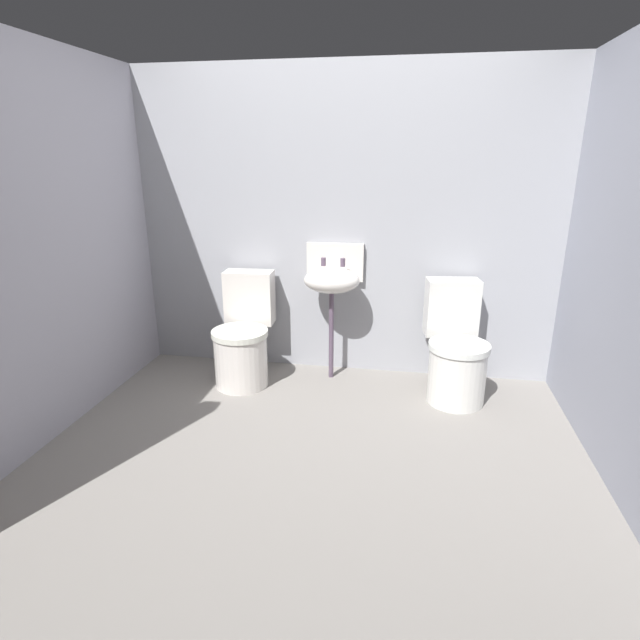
% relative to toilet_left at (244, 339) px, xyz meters
% --- Properties ---
extents(ground_plane, '(3.47, 2.92, 0.08)m').
position_rel_toilet_left_xyz_m(ground_plane, '(0.67, -0.91, -0.36)').
color(ground_plane, gray).
extents(wall_back, '(3.47, 0.10, 2.21)m').
position_rel_toilet_left_xyz_m(wall_back, '(0.67, 0.40, 0.79)').
color(wall_back, '#9A9BA2').
rests_on(wall_back, ground).
extents(wall_left, '(0.10, 2.72, 2.21)m').
position_rel_toilet_left_xyz_m(wall_left, '(-0.91, -0.81, 0.79)').
color(wall_left, '#9E9BA9').
rests_on(wall_left, ground).
extents(toilet_left, '(0.42, 0.61, 0.78)m').
position_rel_toilet_left_xyz_m(toilet_left, '(0.00, 0.00, 0.00)').
color(toilet_left, silver).
rests_on(toilet_left, ground).
extents(toilet_right, '(0.46, 0.64, 0.78)m').
position_rel_toilet_left_xyz_m(toilet_right, '(1.50, 0.00, 0.00)').
color(toilet_right, silver).
rests_on(toilet_right, ground).
extents(sink, '(0.42, 0.35, 0.99)m').
position_rel_toilet_left_xyz_m(sink, '(0.62, 0.19, 0.43)').
color(sink, '#544556').
rests_on(sink, ground).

